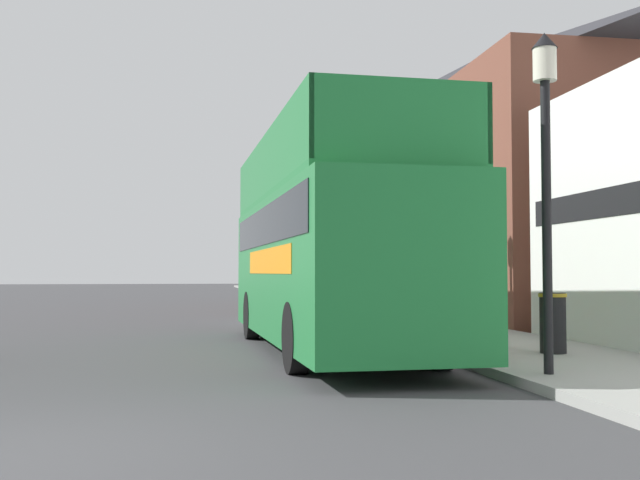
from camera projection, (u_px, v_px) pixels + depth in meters
name	position (u px, v px, depth m)	size (l,w,h in m)	color
ground_plane	(152.00, 315.00, 26.66)	(144.00, 144.00, 0.00)	#3D3D3F
sidewalk	(371.00, 315.00, 24.93)	(3.30, 108.00, 0.14)	#999993
brick_terrace_rear	(473.00, 186.00, 28.55)	(6.00, 20.53, 9.62)	brown
tour_bus	(328.00, 254.00, 14.34)	(2.87, 9.98, 4.09)	#1E7A38
parked_car_ahead_of_bus	(295.00, 298.00, 22.98)	(1.95, 4.06, 1.56)	silver
lamp_post_nearest	(546.00, 137.00, 10.21)	(0.35, 0.35, 4.66)	black
lamp_post_second	(397.00, 205.00, 18.23)	(0.35, 0.35, 4.32)	black
lamp_post_third	(334.00, 220.00, 26.23)	(0.35, 0.35, 4.65)	black
litter_bin	(553.00, 321.00, 12.69)	(0.48, 0.48, 1.02)	black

